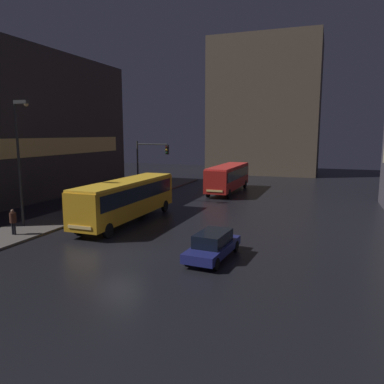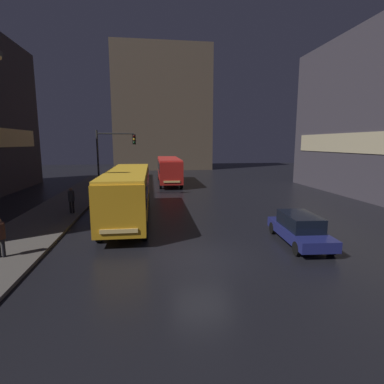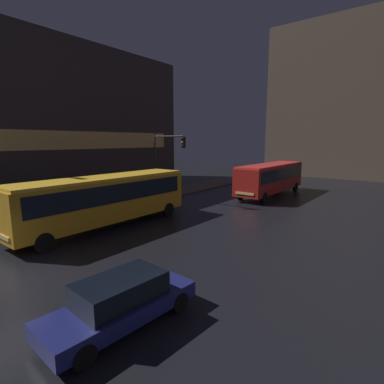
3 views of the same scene
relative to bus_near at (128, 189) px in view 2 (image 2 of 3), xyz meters
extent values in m
plane|color=black|center=(3.64, -7.33, -2.01)|extent=(120.00, 120.00, 0.00)
cube|color=#56514C|center=(-5.36, 2.67, -1.93)|extent=(4.00, 48.00, 0.15)
cube|color=beige|center=(19.60, 5.17, 2.99)|extent=(0.24, 18.87, 1.80)
cube|color=brown|center=(3.94, 41.24, 9.23)|extent=(18.00, 12.00, 22.48)
cube|color=#E0B25B|center=(-5.01, 41.24, 4.96)|extent=(0.24, 10.20, 1.80)
cube|color=#E0B25B|center=(-5.01, 41.24, 12.50)|extent=(0.24, 10.20, 1.80)
cube|color=orange|center=(0.00, 0.00, -0.19)|extent=(2.60, 11.84, 2.54)
cube|color=black|center=(0.00, 0.00, 0.33)|extent=(2.66, 10.90, 1.10)
cube|color=yellow|center=(0.00, 0.00, 1.16)|extent=(2.55, 11.61, 0.16)
cube|color=#F4CC72|center=(-0.05, -5.93, -1.06)|extent=(1.76, 0.11, 0.20)
cylinder|color=black|center=(1.12, -4.52, -1.51)|extent=(0.26, 1.00, 1.00)
cylinder|color=black|center=(-1.19, -4.50, -1.51)|extent=(0.26, 1.00, 1.00)
cylinder|color=black|center=(1.19, 4.50, -1.51)|extent=(0.26, 1.00, 1.00)
cylinder|color=black|center=(-1.12, 4.52, -1.51)|extent=(0.26, 1.00, 1.00)
cube|color=#AD1E19|center=(3.70, 17.05, -0.23)|extent=(2.56, 10.89, 2.44)
cube|color=black|center=(3.70, 17.05, 0.24)|extent=(2.62, 10.02, 1.10)
cube|color=red|center=(3.70, 17.05, 1.07)|extent=(2.51, 10.67, 0.16)
cube|color=#F4CC72|center=(3.67, 11.59, -1.06)|extent=(1.75, 0.11, 0.20)
cylinder|color=black|center=(4.82, 13.00, -1.51)|extent=(0.26, 1.00, 1.00)
cylinder|color=black|center=(2.53, 13.02, -1.51)|extent=(0.26, 1.00, 1.00)
cylinder|color=black|center=(4.87, 21.08, -1.51)|extent=(0.26, 1.00, 1.00)
cylinder|color=black|center=(2.58, 21.09, -1.51)|extent=(0.26, 1.00, 1.00)
cube|color=navy|center=(8.81, -6.06, -1.46)|extent=(2.10, 4.81, 0.50)
cube|color=black|center=(8.81, -6.06, -0.86)|extent=(1.68, 2.68, 0.69)
cylinder|color=black|center=(9.48, -7.76, -1.69)|extent=(0.25, 0.65, 0.64)
cylinder|color=black|center=(7.89, -7.65, -1.69)|extent=(0.25, 0.65, 0.64)
cylinder|color=black|center=(9.72, -4.48, -1.69)|extent=(0.25, 0.65, 0.64)
cylinder|color=black|center=(8.13, -4.36, -1.69)|extent=(0.25, 0.65, 0.64)
cylinder|color=black|center=(-4.11, 1.67, -1.43)|extent=(0.14, 0.14, 0.85)
cylinder|color=black|center=(-3.93, 1.67, -1.43)|extent=(0.14, 0.14, 0.85)
cylinder|color=#333338|center=(-4.02, 1.67, -0.65)|extent=(0.45, 0.45, 0.71)
sphere|color=#8C664C|center=(-4.02, 1.67, -0.18)|extent=(0.22, 0.22, 0.22)
cylinder|color=black|center=(-4.84, -6.44, -1.45)|extent=(0.14, 0.14, 0.82)
cylinder|color=#2D2D2D|center=(-3.10, 7.67, 1.04)|extent=(0.16, 0.16, 6.10)
cylinder|color=#2D2D2D|center=(-1.51, 7.67, 3.79)|extent=(3.18, 0.12, 0.12)
cube|color=black|center=(0.09, 7.67, 3.29)|extent=(0.30, 0.24, 0.90)
sphere|color=#390706|center=(0.09, 7.53, 3.57)|extent=(0.18, 0.18, 0.18)
sphere|color=gold|center=(0.09, 7.53, 3.29)|extent=(0.18, 0.18, 0.18)
sphere|color=black|center=(0.09, 7.53, 3.01)|extent=(0.18, 0.18, 0.18)
camera|label=1|loc=(14.50, -25.17, 4.83)|focal=35.00mm
camera|label=2|loc=(1.48, -19.66, 2.99)|focal=28.00mm
camera|label=3|loc=(15.43, -11.27, 3.43)|focal=28.00mm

